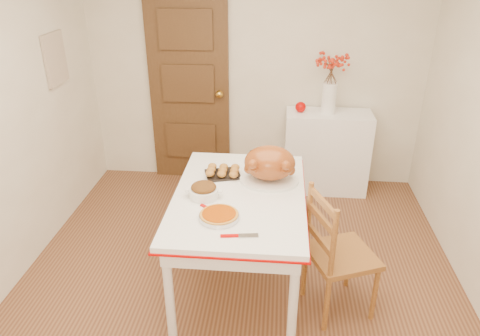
# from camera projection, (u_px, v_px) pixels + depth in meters

# --- Properties ---
(floor) EXTENTS (3.50, 4.00, 0.00)m
(floor) POSITION_uv_depth(u_px,v_px,m) (237.00, 296.00, 3.41)
(floor) COLOR #572F1C
(floor) RESTS_ON ground
(wall_back) EXTENTS (3.50, 0.00, 2.50)m
(wall_back) POSITION_uv_depth(u_px,v_px,m) (255.00, 69.00, 4.64)
(wall_back) COLOR silver
(wall_back) RESTS_ON ground
(door_back) EXTENTS (0.85, 0.06, 2.06)m
(door_back) POSITION_uv_depth(u_px,v_px,m) (189.00, 89.00, 4.77)
(door_back) COLOR #412815
(door_back) RESTS_ON ground
(photo_board) EXTENTS (0.03, 0.35, 0.45)m
(photo_board) POSITION_uv_depth(u_px,v_px,m) (55.00, 59.00, 3.96)
(photo_board) COLOR beige
(photo_board) RESTS_ON ground
(sideboard) EXTENTS (0.87, 0.39, 0.87)m
(sideboard) POSITION_uv_depth(u_px,v_px,m) (326.00, 152.00, 4.74)
(sideboard) COLOR white
(sideboard) RESTS_ON floor
(kitchen_table) EXTENTS (0.94, 1.37, 0.82)m
(kitchen_table) POSITION_uv_depth(u_px,v_px,m) (239.00, 242.00, 3.34)
(kitchen_table) COLOR white
(kitchen_table) RESTS_ON floor
(chair_oak) EXTENTS (0.56, 0.56, 0.97)m
(chair_oak) POSITION_uv_depth(u_px,v_px,m) (342.00, 252.00, 3.10)
(chair_oak) COLOR #9C652A
(chair_oak) RESTS_ON floor
(berry_vase) EXTENTS (0.33, 0.33, 0.64)m
(berry_vase) POSITION_uv_depth(u_px,v_px,m) (330.00, 82.00, 4.41)
(berry_vase) COLOR white
(berry_vase) RESTS_ON sideboard
(apple) EXTENTS (0.11, 0.11, 0.11)m
(apple) POSITION_uv_depth(u_px,v_px,m) (301.00, 107.00, 4.55)
(apple) COLOR #B20200
(apple) RESTS_ON sideboard
(turkey_platter) EXTENTS (0.49, 0.42, 0.28)m
(turkey_platter) POSITION_uv_depth(u_px,v_px,m) (270.00, 165.00, 3.26)
(turkey_platter) COLOR #9F4B1F
(turkey_platter) RESTS_ON kitchen_table
(pumpkin_pie) EXTENTS (0.32, 0.32, 0.05)m
(pumpkin_pie) POSITION_uv_depth(u_px,v_px,m) (219.00, 215.00, 2.86)
(pumpkin_pie) COLOR #9F3A00
(pumpkin_pie) RESTS_ON kitchen_table
(stuffing_dish) EXTENTS (0.28, 0.23, 0.10)m
(stuffing_dish) POSITION_uv_depth(u_px,v_px,m) (204.00, 190.00, 3.10)
(stuffing_dish) COLOR #613711
(stuffing_dish) RESTS_ON kitchen_table
(rolls_tray) EXTENTS (0.30, 0.27, 0.07)m
(rolls_tray) POSITION_uv_depth(u_px,v_px,m) (223.00, 171.00, 3.40)
(rolls_tray) COLOR #9C662D
(rolls_tray) RESTS_ON kitchen_table
(pie_server) EXTENTS (0.24, 0.10, 0.01)m
(pie_server) POSITION_uv_depth(u_px,v_px,m) (239.00, 236.00, 2.69)
(pie_server) COLOR silver
(pie_server) RESTS_ON kitchen_table
(carving_knife) EXTENTS (0.23, 0.19, 0.01)m
(carving_knife) POSITION_uv_depth(u_px,v_px,m) (214.00, 211.00, 2.94)
(carving_knife) COLOR silver
(carving_knife) RESTS_ON kitchen_table
(drinking_glass) EXTENTS (0.06, 0.06, 0.11)m
(drinking_glass) POSITION_uv_depth(u_px,v_px,m) (254.00, 158.00, 3.57)
(drinking_glass) COLOR white
(drinking_glass) RESTS_ON kitchen_table
(shaker_pair) EXTENTS (0.09, 0.06, 0.09)m
(shaker_pair) POSITION_uv_depth(u_px,v_px,m) (281.00, 159.00, 3.57)
(shaker_pair) COLOR white
(shaker_pair) RESTS_ON kitchen_table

